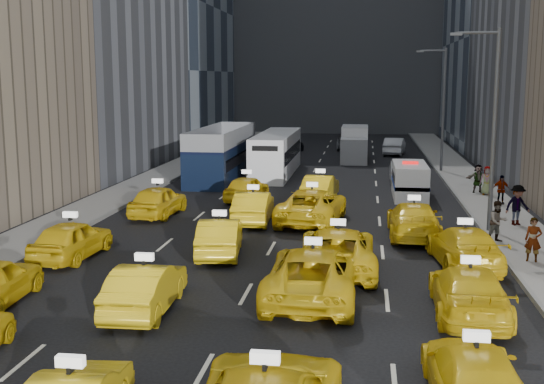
{
  "coord_description": "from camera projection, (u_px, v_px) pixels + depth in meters",
  "views": [
    {
      "loc": [
        3.7,
        -18.84,
        6.91
      ],
      "look_at": [
        -0.24,
        10.02,
        2.0
      ],
      "focal_mm": 45.0,
      "sensor_mm": 36.0,
      "label": 1
    }
  ],
  "objects": [
    {
      "name": "taxi_14",
      "position": [
        312.0,
        206.0,
        32.65
      ],
      "size": [
        3.34,
        6.18,
        1.65
      ],
      "primitive_type": "imported",
      "rotation": [
        0.0,
        0.0,
        3.04
      ],
      "color": "yellow",
      "rests_on": "ground"
    },
    {
      "name": "taxi_13",
      "position": [
        253.0,
        207.0,
        32.64
      ],
      "size": [
        1.84,
        4.7,
        1.53
      ],
      "primitive_type": "imported",
      "rotation": [
        0.0,
        0.0,
        3.19
      ],
      "color": "yellow",
      "rests_on": "ground"
    },
    {
      "name": "misc_car_3",
      "position": [
        291.0,
        145.0,
        63.28
      ],
      "size": [
        2.33,
        4.55,
        1.48
      ],
      "primitive_type": "imported",
      "rotation": [
        0.0,
        0.0,
        3.0
      ],
      "color": "black",
      "rests_on": "ground"
    },
    {
      "name": "taxi_5",
      "position": [
        145.0,
        288.0,
        20.28
      ],
      "size": [
        1.68,
        4.46,
        1.45
      ],
      "primitive_type": "imported",
      "rotation": [
        0.0,
        0.0,
        3.17
      ],
      "color": "yellow",
      "rests_on": "ground"
    },
    {
      "name": "pedestrian_0",
      "position": [
        533.0,
        240.0,
        25.2
      ],
      "size": [
        0.7,
        0.56,
        1.66
      ],
      "primitive_type": "imported",
      "rotation": [
        0.0,
        0.0,
        -0.3
      ],
      "color": "gray",
      "rests_on": "sidewalk_east"
    },
    {
      "name": "nypd_van",
      "position": [
        410.0,
        181.0,
        39.57
      ],
      "size": [
        2.06,
        4.98,
        2.11
      ],
      "rotation": [
        0.0,
        0.0,
        -0.03
      ],
      "color": "silver",
      "rests_on": "ground"
    },
    {
      "name": "taxi_10",
      "position": [
        338.0,
        250.0,
        24.44
      ],
      "size": [
        2.87,
        5.84,
        1.6
      ],
      "primitive_type": "imported",
      "rotation": [
        0.0,
        0.0,
        3.18
      ],
      "color": "yellow",
      "rests_on": "ground"
    },
    {
      "name": "pedestrian_4",
      "position": [
        487.0,
        180.0,
        39.61
      ],
      "size": [
        0.9,
        0.62,
        1.68
      ],
      "primitive_type": "imported",
      "rotation": [
        0.0,
        0.0,
        -0.23
      ],
      "color": "gray",
      "rests_on": "sidewalk_east"
    },
    {
      "name": "misc_car_4",
      "position": [
        395.0,
        146.0,
        61.51
      ],
      "size": [
        2.26,
        4.88,
        1.55
      ],
      "primitive_type": "imported",
      "rotation": [
        0.0,
        0.0,
        3.01
      ],
      "color": "#AEB0B6",
      "rests_on": "ground"
    },
    {
      "name": "pedestrian_5",
      "position": [
        478.0,
        179.0,
        40.37
      ],
      "size": [
        1.61,
        0.7,
        1.68
      ],
      "primitive_type": "imported",
      "rotation": [
        0.0,
        0.0,
        0.17
      ],
      "color": "gray",
      "rests_on": "sidewalk_east"
    },
    {
      "name": "ground",
      "position": [
        234.0,
        315.0,
        20.05
      ],
      "size": [
        160.0,
        160.0,
        0.0
      ],
      "primitive_type": "plane",
      "color": "black",
      "rests_on": "ground"
    },
    {
      "name": "double_decker",
      "position": [
        222.0,
        153.0,
        47.15
      ],
      "size": [
        3.06,
        11.97,
        3.46
      ],
      "rotation": [
        0.0,
        0.0,
        0.03
      ],
      "color": "black",
      "rests_on": "ground"
    },
    {
      "name": "taxi_15",
      "position": [
        413.0,
        220.0,
        29.68
      ],
      "size": [
        2.19,
        5.33,
        1.54
      ],
      "primitive_type": "imported",
      "rotation": [
        0.0,
        0.0,
        3.15
      ],
      "color": "yellow",
      "rests_on": "ground"
    },
    {
      "name": "taxi_3",
      "position": [
        474.0,
        376.0,
        14.37
      ],
      "size": [
        1.98,
        4.72,
        1.36
      ],
      "primitive_type": "imported",
      "rotation": [
        0.0,
        0.0,
        3.16
      ],
      "color": "yellow",
      "rests_on": "ground"
    },
    {
      "name": "misc_car_1",
      "position": [
        253.0,
        150.0,
        57.9
      ],
      "size": [
        2.84,
        5.95,
        1.64
      ],
      "primitive_type": "imported",
      "rotation": [
        0.0,
        0.0,
        3.12
      ],
      "color": "black",
      "rests_on": "ground"
    },
    {
      "name": "taxi_7",
      "position": [
        469.0,
        292.0,
        19.86
      ],
      "size": [
        2.18,
        5.15,
        1.48
      ],
      "primitive_type": "imported",
      "rotation": [
        0.0,
        0.0,
        3.12
      ],
      "color": "yellow",
      "rests_on": "ground"
    },
    {
      "name": "taxi_6",
      "position": [
        313.0,
        274.0,
        21.37
      ],
      "size": [
        2.84,
        6.02,
        1.66
      ],
      "primitive_type": "imported",
      "rotation": [
        0.0,
        0.0,
        3.13
      ],
      "color": "yellow",
      "rests_on": "ground"
    },
    {
      "name": "pedestrian_2",
      "position": [
        517.0,
        205.0,
        31.42
      ],
      "size": [
        1.31,
        0.91,
        1.88
      ],
      "primitive_type": "imported",
      "rotation": [
        0.0,
        0.0,
        0.37
      ],
      "color": "gray",
      "rests_on": "sidewalk_east"
    },
    {
      "name": "misc_car_2",
      "position": [
        348.0,
        141.0,
        66.09
      ],
      "size": [
        2.38,
        5.6,
        1.61
      ],
      "primitive_type": "imported",
      "rotation": [
        0.0,
        0.0,
        3.16
      ],
      "color": "slate",
      "rests_on": "ground"
    },
    {
      "name": "taxi_17",
      "position": [
        320.0,
        187.0,
        38.73
      ],
      "size": [
        1.99,
        4.56,
        1.46
      ],
      "primitive_type": "imported",
      "rotation": [
        0.0,
        0.0,
        3.04
      ],
      "color": "yellow",
      "rests_on": "ground"
    },
    {
      "name": "pedestrian_1",
      "position": [
        498.0,
        222.0,
        28.22
      ],
      "size": [
        0.95,
        0.73,
        1.72
      ],
      "primitive_type": "imported",
      "rotation": [
        0.0,
        0.0,
        0.37
      ],
      "color": "gray",
      "rests_on": "sidewalk_east"
    },
    {
      "name": "sidewalk_east",
      "position": [
        472.0,
        187.0,
        43.06
      ],
      "size": [
        3.0,
        90.0,
        0.15
      ],
      "primitive_type": "cube",
      "color": "gray",
      "rests_on": "ground"
    },
    {
      "name": "city_bus",
      "position": [
        276.0,
        154.0,
        49.11
      ],
      "size": [
        3.07,
        11.6,
        2.96
      ],
      "rotation": [
        0.0,
        0.0,
        0.06
      ],
      "color": "white",
      "rests_on": "ground"
    },
    {
      "name": "taxi_9",
      "position": [
        220.0,
        237.0,
        26.7
      ],
      "size": [
        2.13,
        4.63,
        1.47
      ],
      "primitive_type": "imported",
      "rotation": [
        0.0,
        0.0,
        3.27
      ],
      "color": "yellow",
      "rests_on": "ground"
    },
    {
      "name": "sidewalk_west",
      "position": [
        151.0,
        180.0,
        45.86
      ],
      "size": [
        3.0,
        90.0,
        0.15
      ],
      "primitive_type": "cube",
      "color": "gray",
      "rests_on": "ground"
    },
    {
      "name": "taxi_8",
      "position": [
        71.0,
        239.0,
        26.2
      ],
      "size": [
        2.03,
        4.52,
        1.51
      ],
      "primitive_type": "imported",
      "rotation": [
        0.0,
        0.0,
        3.09
      ],
      "color": "yellow",
      "rests_on": "ground"
    },
    {
      "name": "box_truck",
      "position": [
        355.0,
        144.0,
        56.79
      ],
      "size": [
        2.72,
        6.45,
        2.87
      ],
      "rotation": [
        0.0,
        0.0,
        -0.09
      ],
      "color": "silver",
      "rests_on": "ground"
    },
    {
      "name": "streetlight_near",
      "position": [
        492.0,
        124.0,
        29.73
      ],
      "size": [
        2.15,
        0.22,
        9.0
      ],
      "color": "#595B60",
      "rests_on": "ground"
    },
    {
      "name": "curb_west",
      "position": [
        172.0,
        180.0,
        45.67
      ],
      "size": [
        0.15,
        90.0,
        0.18
      ],
      "primitive_type": "cube",
      "color": "slate",
      "rests_on": "ground"
    },
    {
      "name": "taxi_12",
      "position": [
        158.0,
        201.0,
        34.27
      ],
      "size": [
        2.13,
        4.71,
        1.57
      ],
      "primitive_type": "imported",
      "rotation": [
        0.0,
        0.0,
        3.08
      ],
      "color": "yellow",
      "rests_on": "ground"
    },
    {
      "name": "curb_east",
      "position": [
        449.0,
        186.0,
        43.25
      ],
      "size": [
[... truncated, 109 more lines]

